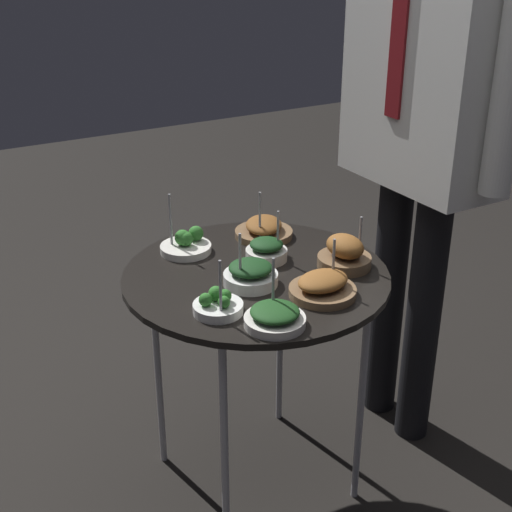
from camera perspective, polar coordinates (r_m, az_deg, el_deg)
The scene contains 11 objects.
ground_plane at distance 2.32m, azimuth 0.00°, elevation -17.22°, with size 8.00×8.00×0.00m, color black.
serving_cart at distance 1.93m, azimuth 0.00°, elevation -2.59°, with size 0.72×0.72×0.71m.
bowl_spinach_mid_right at distance 1.97m, azimuth 0.85°, elevation 0.44°, with size 0.12×0.12×0.14m.
bowl_spinach_center at distance 1.84m, azimuth -0.44°, elevation -1.47°, with size 0.14×0.14×0.16m.
bowl_broccoli_back_right at distance 2.04m, azimuth -5.59°, elevation 0.96°, with size 0.15×0.15×0.17m.
bowl_broccoli_front_left at distance 1.72m, azimuth -3.08°, elevation -3.90°, with size 0.12×0.12×0.15m.
bowl_roast_mid_left at distance 1.80m, azimuth 5.36°, elevation -2.42°, with size 0.17×0.17×0.14m.
bowl_roast_near_rim at distance 2.12m, azimuth 0.62°, elevation 2.16°, with size 0.18×0.17×0.16m.
bowl_roast_back_left at distance 1.95m, azimuth 7.11°, elevation 0.17°, with size 0.15×0.15×0.14m.
bowl_spinach_front_center at distance 1.66m, azimuth 1.52°, elevation -4.87°, with size 0.15×0.15×0.15m.
waiter_figure at distance 2.11m, azimuth 13.46°, elevation 12.05°, with size 0.64×0.24×1.75m.
Camera 1 is at (1.48, -0.85, 1.56)m, focal length 50.00 mm.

